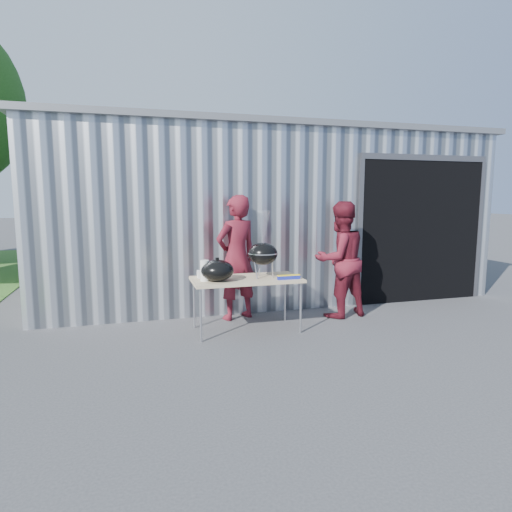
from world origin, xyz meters
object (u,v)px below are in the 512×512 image
object	(u,v)px
person_cook	(237,258)
kettle_grill	(263,247)
person_bystander	(340,260)
folding_table	(246,281)

from	to	relation	value
person_cook	kettle_grill	bearing A→B (deg)	88.70
kettle_grill	person_bystander	world-z (taller)	person_bystander
person_bystander	person_cook	bearing A→B (deg)	-21.28
person_cook	person_bystander	bearing A→B (deg)	148.64
folding_table	person_cook	distance (m)	0.68
folding_table	person_cook	size ratio (longest dim) A/B	0.79
folding_table	kettle_grill	size ratio (longest dim) A/B	1.61
person_cook	person_bystander	world-z (taller)	person_cook
person_cook	person_bystander	xyz separation A→B (m)	(1.58, -0.31, -0.05)
kettle_grill	person_bystander	bearing A→B (deg)	13.91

